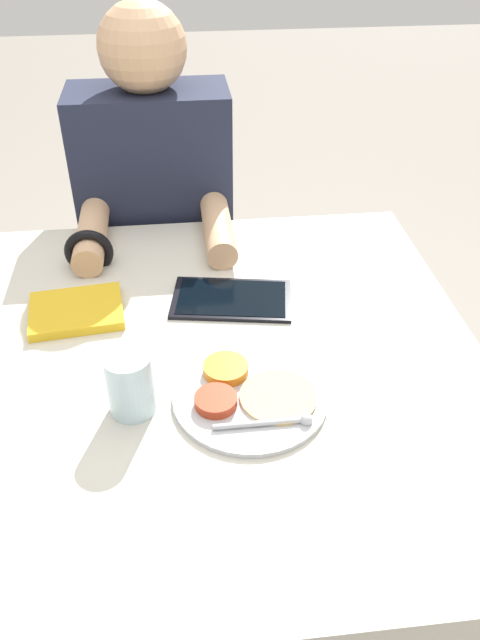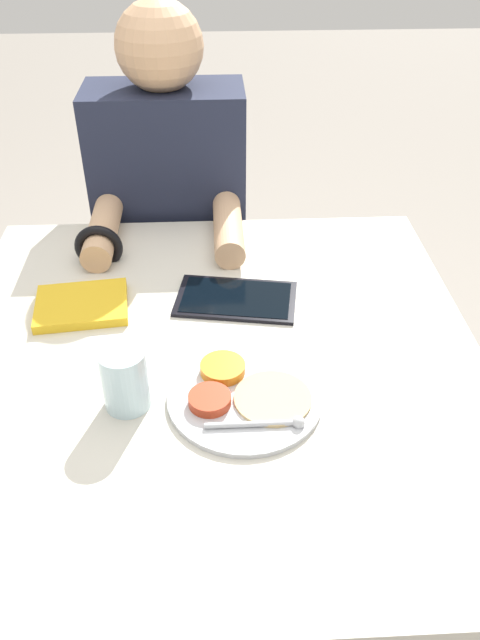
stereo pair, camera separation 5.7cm
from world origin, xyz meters
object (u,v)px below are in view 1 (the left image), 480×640
(tablet_device, at_px, (232,299))
(drinking_glass, at_px, (130,383))
(thali_tray, at_px, (248,394))
(person_diner, at_px, (160,251))
(red_notebook, at_px, (77,311))

(tablet_device, height_order, drinking_glass, drinking_glass)
(thali_tray, bearing_deg, drinking_glass, -179.26)
(thali_tray, height_order, person_diner, person_diner)
(drinking_glass, bearing_deg, person_diner, 86.94)
(tablet_device, relative_size, person_diner, 0.22)
(tablet_device, bearing_deg, drinking_glass, -123.77)
(red_notebook, height_order, person_diner, person_diner)
(thali_tray, relative_size, red_notebook, 1.34)
(red_notebook, bearing_deg, person_diner, 71.53)
(thali_tray, height_order, red_notebook, thali_tray)
(red_notebook, xyz_separation_m, person_diner, (0.16, 0.49, -0.16))
(thali_tray, xyz_separation_m, person_diner, (-0.16, 0.77, -0.16))
(person_diner, bearing_deg, thali_tray, -78.54)
(drinking_glass, bearing_deg, thali_tray, 0.74)
(person_diner, relative_size, drinking_glass, 10.79)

